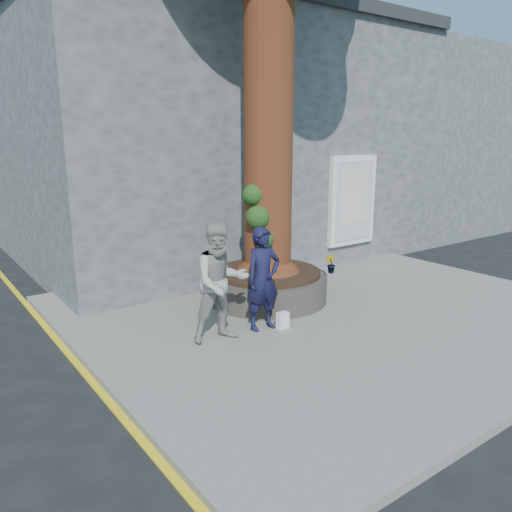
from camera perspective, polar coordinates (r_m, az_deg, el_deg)
ground at (r=7.99m, az=5.53°, el=-10.57°), size 120.00×120.00×0.00m
pavement at (r=9.60m, az=8.31°, el=-6.04°), size 9.00×8.00×0.12m
yellow_line at (r=7.43m, az=-18.53°, el=-13.19°), size 0.10×30.00×0.01m
stone_shop at (r=14.62m, az=-5.88°, el=13.10°), size 10.30×8.30×6.30m
neighbour_shop at (r=19.90m, az=14.93°, el=12.38°), size 6.00×8.00×6.00m
planter at (r=9.77m, az=1.32°, el=-3.38°), size 2.30×2.30×0.60m
man at (r=8.17m, az=0.82°, el=-2.63°), size 0.65×0.44×1.72m
woman at (r=7.71m, az=-4.04°, el=-3.02°), size 1.02×0.85×1.88m
shopping_bag at (r=8.40m, az=3.06°, el=-7.36°), size 0.21×0.13×0.28m
plant_a at (r=9.86m, az=-5.60°, el=-0.40°), size 0.20×0.15×0.34m
plant_b at (r=9.56m, az=8.50°, el=-0.91°), size 0.22×0.22×0.35m
plant_c at (r=10.80m, az=2.19°, el=0.94°), size 0.26×0.26×0.36m
plant_d at (r=10.80m, az=2.19°, el=0.84°), size 0.34×0.36×0.32m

